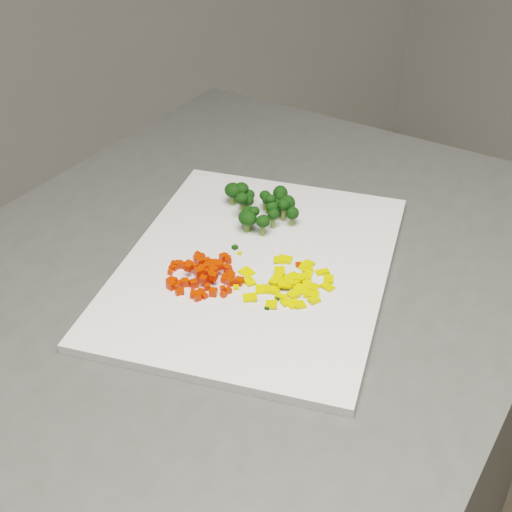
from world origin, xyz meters
TOP-DOWN VIEW (x-y plane):
  - cutting_board at (0.08, 0.59)m, footprint 0.50×0.48m
  - carrot_pile at (0.02, 0.61)m, footprint 0.09×0.09m
  - pepper_pile at (0.08, 0.54)m, footprint 0.10×0.10m
  - broccoli_pile at (0.14, 0.67)m, footprint 0.11×0.11m
  - carrot_cube_0 at (0.03, 0.60)m, footprint 0.01×0.01m
  - carrot_cube_1 at (0.02, 0.57)m, footprint 0.01×0.01m
  - carrot_cube_2 at (-0.02, 0.62)m, footprint 0.01×0.01m
  - carrot_cube_3 at (0.01, 0.64)m, footprint 0.01×0.01m
  - carrot_cube_4 at (0.02, 0.61)m, footprint 0.01×0.01m
  - carrot_cube_5 at (0.04, 0.59)m, footprint 0.01×0.01m
  - carrot_cube_6 at (0.02, 0.61)m, footprint 0.01×0.01m
  - carrot_cube_7 at (0.03, 0.59)m, footprint 0.01×0.01m
  - carrot_cube_8 at (0.01, 0.64)m, footprint 0.01×0.01m
  - carrot_cube_9 at (0.00, 0.57)m, footprint 0.01×0.01m
  - carrot_cube_10 at (0.04, 0.59)m, footprint 0.01×0.01m
  - carrot_cube_11 at (-0.03, 0.60)m, footprint 0.01×0.01m
  - carrot_cube_12 at (0.02, 0.61)m, footprint 0.01×0.01m
  - carrot_cube_13 at (0.04, 0.61)m, footprint 0.01×0.01m
  - carrot_cube_14 at (0.01, 0.57)m, footprint 0.01×0.01m
  - carrot_cube_15 at (-0.02, 0.61)m, footprint 0.01×0.01m
  - carrot_cube_16 at (0.01, 0.61)m, footprint 0.01×0.01m
  - carrot_cube_17 at (0.04, 0.62)m, footprint 0.01×0.01m
  - carrot_cube_18 at (-0.00, 0.64)m, footprint 0.01×0.01m
  - carrot_cube_19 at (-0.01, 0.58)m, footprint 0.01×0.01m
  - carrot_cube_20 at (0.03, 0.62)m, footprint 0.01×0.01m
  - carrot_cube_21 at (0.02, 0.62)m, footprint 0.01×0.01m
  - carrot_cube_22 at (0.05, 0.60)m, footprint 0.01×0.01m
  - carrot_cube_23 at (0.03, 0.64)m, footprint 0.01×0.01m
  - carrot_cube_24 at (0.05, 0.62)m, footprint 0.01×0.01m
  - carrot_cube_25 at (-0.03, 0.61)m, footprint 0.01×0.01m
  - carrot_cube_26 at (0.06, 0.62)m, footprint 0.01×0.01m
  - carrot_cube_27 at (0.02, 0.60)m, footprint 0.01×0.01m
  - carrot_cube_28 at (0.02, 0.63)m, footprint 0.01×0.01m
  - carrot_cube_29 at (0.04, 0.59)m, footprint 0.01×0.01m
  - carrot_cube_30 at (0.03, 0.61)m, footprint 0.01×0.01m
  - carrot_cube_31 at (-0.02, 0.60)m, footprint 0.01×0.01m
  - carrot_cube_32 at (0.04, 0.60)m, footprint 0.01×0.01m
  - carrot_cube_33 at (0.06, 0.62)m, footprint 0.01×0.01m
  - carrot_cube_34 at (0.00, 0.64)m, footprint 0.01×0.01m
  - carrot_cube_35 at (-0.01, 0.61)m, footprint 0.01×0.01m
  - carrot_cube_36 at (-0.01, 0.64)m, footprint 0.01×0.01m
  - carrot_cube_37 at (0.02, 0.60)m, footprint 0.01×0.01m
  - carrot_cube_38 at (0.02, 0.61)m, footprint 0.01×0.01m
  - carrot_cube_39 at (0.02, 0.57)m, footprint 0.01×0.01m
  - carrot_cube_40 at (0.01, 0.59)m, footprint 0.01×0.01m
  - carrot_cube_41 at (0.03, 0.65)m, footprint 0.01×0.01m
  - carrot_cube_42 at (0.02, 0.60)m, footprint 0.01×0.01m
  - carrot_cube_43 at (0.03, 0.63)m, footprint 0.01×0.01m
  - carrot_cube_44 at (-0.01, 0.61)m, footprint 0.01×0.01m
  - carrot_cube_45 at (0.04, 0.57)m, footprint 0.01×0.01m
  - carrot_cube_46 at (0.01, 0.61)m, footprint 0.01×0.01m
  - carrot_cube_47 at (-0.01, 0.59)m, footprint 0.01×0.01m
  - carrot_cube_48 at (0.03, 0.58)m, footprint 0.01×0.01m
  - carrot_cube_49 at (0.02, 0.62)m, footprint 0.01×0.01m
  - carrot_cube_50 at (0.02, 0.59)m, footprint 0.01×0.01m
  - carrot_cube_51 at (0.02, 0.61)m, footprint 0.01×0.01m
  - carrot_cube_52 at (0.02, 0.60)m, footprint 0.01×0.01m
  - carrot_cube_53 at (0.01, 0.62)m, footprint 0.01×0.01m
  - carrot_cube_54 at (0.03, 0.59)m, footprint 0.01×0.01m
  - carrot_cube_55 at (0.04, 0.61)m, footprint 0.01×0.01m
  - carrot_cube_56 at (-0.01, 0.58)m, footprint 0.01×0.01m
  - carrot_cube_57 at (-0.02, 0.62)m, footprint 0.01×0.01m
  - carrot_cube_58 at (-0.01, 0.58)m, footprint 0.01×0.01m
  - carrot_cube_59 at (0.00, 0.65)m, footprint 0.01×0.01m
  - carrot_cube_60 at (0.01, 0.64)m, footprint 0.01×0.01m
  - carrot_cube_61 at (0.04, 0.64)m, footprint 0.01×0.01m
  - carrot_cube_62 at (0.02, 0.61)m, footprint 0.01×0.01m
  - carrot_cube_63 at (0.02, 0.61)m, footprint 0.01×0.01m
  - carrot_cube_64 at (0.01, 0.60)m, footprint 0.01×0.01m
  - carrot_cube_65 at (-0.00, 0.60)m, footprint 0.01×0.01m
  - carrot_cube_66 at (-0.01, 0.58)m, footprint 0.01×0.01m
  - carrot_cube_67 at (0.06, 0.61)m, footprint 0.01×0.01m
  - carrot_cube_68 at (0.02, 0.60)m, footprint 0.01×0.01m
  - carrot_cube_69 at (-0.01, 0.61)m, footprint 0.01×0.01m
  - carrot_cube_70 at (0.03, 0.61)m, footprint 0.01×0.01m
  - carrot_cube_71 at (0.04, 0.58)m, footprint 0.01×0.01m
  - carrot_cube_72 at (0.04, 0.62)m, footprint 0.01×0.01m
  - carrot_cube_73 at (0.03, 0.58)m, footprint 0.01×0.01m
  - carrot_cube_74 at (0.00, 0.62)m, footprint 0.01×0.01m
  - carrot_cube_75 at (-0.01, 0.61)m, footprint 0.01×0.01m
  - carrot_cube_76 at (-0.01, 0.64)m, footprint 0.01×0.01m
  - carrot_cube_77 at (0.01, 0.61)m, footprint 0.01×0.01m
  - carrot_cube_78 at (0.03, 0.62)m, footprint 0.01×0.01m
  - carrot_cube_79 at (0.02, 0.60)m, footprint 0.01×0.01m
  - pepper_chunk_0 at (0.13, 0.55)m, footprint 0.02×0.02m
  - pepper_chunk_1 at (0.09, 0.52)m, footprint 0.02×0.02m
  - pepper_chunk_2 at (0.04, 0.52)m, footprint 0.02×0.02m
  - pepper_chunk_3 at (0.09, 0.53)m, footprint 0.02×0.01m
  - pepper_chunk_4 at (0.11, 0.53)m, footprint 0.02×0.02m
  - pepper_chunk_5 at (0.09, 0.54)m, footprint 0.02×0.02m
  - pepper_chunk_6 at (0.12, 0.55)m, footprint 0.02×0.02m
  - pepper_chunk_7 at (0.09, 0.53)m, footprint 0.01×0.01m
  - pepper_chunk_8 at (0.06, 0.52)m, footprint 0.02×0.02m
  - pepper_chunk_9 at (0.08, 0.54)m, footprint 0.02×0.02m
  - pepper_chunk_10 at (0.08, 0.53)m, footprint 0.02×0.02m
  - pepper_chunk_11 at (0.06, 0.58)m, footprint 0.02×0.02m
  - pepper_chunk_12 at (0.09, 0.52)m, footprint 0.02×0.02m
  - pepper_chunk_13 at (0.03, 0.54)m, footprint 0.02×0.02m
  - pepper_chunk_14 at (0.12, 0.55)m, footprint 0.02×0.02m
  - pepper_chunk_15 at (0.09, 0.52)m, footprint 0.02×0.02m
  - pepper_chunk_16 at (0.12, 0.50)m, footprint 0.01×0.02m
  - pepper_chunk_17 at (0.06, 0.54)m, footprint 0.02×0.02m
  - pepper_chunk_18 at (0.08, 0.54)m, footprint 0.01×0.02m
  - pepper_chunk_19 at (0.10, 0.54)m, footprint 0.02×0.02m
  - pepper_chunk_20 at (0.06, 0.51)m, footprint 0.01×0.01m
  - pepper_chunk_21 at (0.07, 0.50)m, footprint 0.02×0.02m
  - pepper_chunk_22 at (0.08, 0.52)m, footprint 0.01×0.02m
  - pepper_chunk_23 at (0.08, 0.54)m, footprint 0.02×0.01m
  - pepper_chunk_24 at (0.09, 0.50)m, footprint 0.01×0.01m
  - pepper_chunk_25 at (0.06, 0.51)m, footprint 0.01×0.01m
  - pepper_chunk_26 at (0.05, 0.57)m, footprint 0.01×0.01m
  - pepper_chunk_27 at (0.08, 0.55)m, footprint 0.01×0.02m
  - pepper_chunk_28 at (0.13, 0.53)m, footprint 0.02×0.02m
  - pepper_chunk_29 at (0.11, 0.58)m, footprint 0.02×0.02m
  - pepper_chunk_30 at (0.11, 0.58)m, footprint 0.02×0.02m
  - pepper_chunk_31 at (0.09, 0.51)m, footprint 0.02×0.02m
  - pepper_chunk_32 at (0.09, 0.56)m, footprint 0.02×0.02m
  - pepper_chunk_33 at (0.13, 0.51)m, footprint 0.02×0.02m
  - pepper_chunk_34 at (0.07, 0.55)m, footprint 0.02×0.02m
  - pepper_chunk_35 at (0.08, 0.54)m, footprint 0.02×0.02m
  - pepper_chunk_36 at (0.10, 0.52)m, footprint 0.02×0.02m
  - pepper_chunk_37 at (0.08, 0.53)m, footprint 0.02×0.02m
  - pepper_chunk_38 at (0.05, 0.55)m, footprint 0.02×0.02m
  - pepper_chunk_39 at (0.10, 0.51)m, footprint 0.02×0.02m
  - pepper_chunk_40 at (0.10, 0.53)m, footprint 0.02×0.02m
  - broccoli_floret_0 at (0.13, 0.65)m, footprint 0.02×0.02m
  - broccoli_floret_1 at (0.18, 0.67)m, footprint 0.02×0.02m
  - broccoli_floret_2 at (0.17, 0.66)m, footprint 0.03×0.03m
  - broccoli_floret_3 at (0.13, 0.67)m, footprint 0.02×0.02m
  - broccoli_floret_4 at (0.15, 0.72)m, footprint 0.02×0.02m
  - broccoli_floret_5 at (0.17, 0.68)m, footprint 0.02×0.02m
  - broccoli_floret_6 at (0.15, 0.70)m, footprint 0.02×0.02m
  - broccoli_floret_7 at (0.17, 0.63)m, footprint 0.02×0.02m
  - broccoli_floret_8 at (0.14, 0.72)m, footprint 0.03×0.03m
  - broccoli_floret_9 at (0.19, 0.68)m, footprint 0.02×0.02m
  - broccoli_floret_10 at (0.13, 0.64)m, footprint 0.02×0.02m
  - broccoli_floret_11 at (0.19, 0.67)m, footprint 0.03×0.03m
  - broccoli_floret_12 at (0.12, 0.66)m, footprint 0.03×0.03m
  - broccoli_floret_13 at (0.16, 0.71)m, footprint 0.02×0.02m
  - broccoli_floret_14 at (0.16, 0.68)m, footprint 0.02×0.02m
  - broccoli_floret_15 at (0.13, 0.68)m, footprint 0.02×0.02m
  - broccoli_floret_16 at (0.16, 0.66)m, footprint 0.02×0.02m
  - broccoli_floret_17 at (0.16, 0.66)m, footprint 0.02×0.02m
  - broccoli_floret_18 at (0.15, 0.64)m, footprint 0.02×0.02m
  - broccoli_floret_19 at (0.17, 0.65)m, footprint 0.02×0.02m
  - broccoli_floret_20 at (0.16, 0.66)m, footprint 0.02×0.02m
  - broccoli_floret_21 at (0.18, 0.65)m, footprint 0.03×0.03m
  - broccoli_floret_22 at (0.15, 0.72)m, footprint 0.03×0.03m
  - stray_bit_0 at (-0.00, 0.60)m, footprint 0.01×0.01m
  - stray_bit_1 at (0.03, 0.57)m, footprint 0.01×0.01m
  - stray_bit_2 at (0.06, 0.52)m, footprint 0.00×0.00m
  - stray_bit_3 at (0.08, 0.62)m, footprint 0.01×0.01m
  - stray_bit_4 at (0.03, 0.59)m, footprint 0.01×0.01m
  - stray_bit_5 at (0.04, 0.52)m, footprint 0.01×0.01m
  - stray_bit_6 at (0.12, 0.56)m, footprint 0.01×0.01m
  - stray_bit_7 at (0.08, 0.63)m, footprint 0.01×0.01m

SIDE VIEW (x-z plane):
  - cutting_board at x=0.08m, z-range 0.90..0.91m
  - pepper_chunk_11 at x=0.06m, z-range 0.91..0.91m
  - pepper_chunk_29 at x=0.11m, z-range 0.91..0.91m
  - pepper_chunk_14 at x=0.12m, z-range 0.91..0.91m
  - pepper_chunk_38 at x=0.05m, z-range 0.91..0.91m
  - pepper_chunk_31 at x=0.09m, z-range 0.91..0.91m
  - pepper_chunk_16 at x=0.12m, z-range 0.91..0.91m
  - pepper_chunk_35 at x=0.08m, z-range 0.91..0.91m
  - pepper_chunk_28 at x=0.13m, z-range 0.91..0.91m
  - pepper_chunk_15 at x=0.09m, z-range 0.91..0.91m
  - pepper_chunk_21 at x=0.07m, z-range 0.91..0.92m
  - pepper_chunk_39 at x=0.10m, z-range 0.91..0.92m
  - pepper_chunk_25 at x=0.06m, z-range 0.91..0.91m
  - stray_bit_3 at x=0.08m, z-range 0.91..0.91m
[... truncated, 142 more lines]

